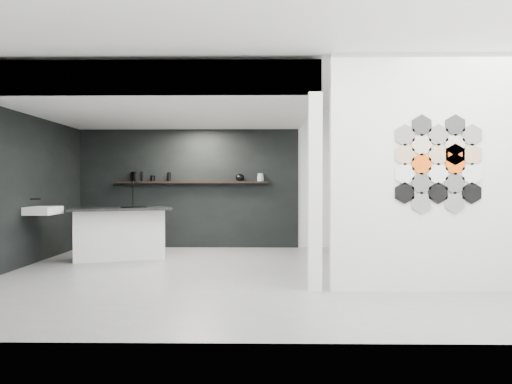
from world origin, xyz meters
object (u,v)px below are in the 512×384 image
object	(u,v)px
glass_bowl	(260,179)
utensil_cup	(153,178)
glass_vase	(260,177)
bottle_dark	(169,177)
kitchen_island	(119,233)
wall_basin	(43,211)
partition_panel	(433,173)
stockpot	(137,176)
kettle	(240,178)

from	to	relation	value
glass_bowl	utensil_cup	bearing A→B (deg)	180.00
glass_vase	bottle_dark	size ratio (longest dim) A/B	0.86
glass_vase	kitchen_island	bearing A→B (deg)	-147.85
wall_basin	bottle_dark	size ratio (longest dim) A/B	3.39
utensil_cup	kitchen_island	bearing A→B (deg)	-98.97
glass_vase	utensil_cup	size ratio (longest dim) A/B	1.34
bottle_dark	partition_panel	bearing A→B (deg)	-44.87
stockpot	glass_vase	bearing A→B (deg)	0.00
utensil_cup	wall_basin	bearing A→B (deg)	-121.41
kettle	glass_bowl	world-z (taller)	kettle
glass_vase	partition_panel	bearing A→B (deg)	-61.77
wall_basin	stockpot	size ratio (longest dim) A/B	2.62
kettle	glass_bowl	bearing A→B (deg)	5.61
wall_basin	kitchen_island	bearing A→B (deg)	29.45
partition_panel	stockpot	bearing A→B (deg)	139.47
wall_basin	kettle	size ratio (longest dim) A/B	3.56
stockpot	glass_bowl	distance (m)	2.45
wall_basin	kettle	bearing A→B (deg)	34.69
partition_panel	utensil_cup	distance (m)	5.71
wall_basin	utensil_cup	bearing A→B (deg)	58.59
partition_panel	wall_basin	world-z (taller)	partition_panel
kitchen_island	bottle_dark	xyz separation A→B (m)	(0.56, 1.49, 0.96)
glass_vase	stockpot	bearing A→B (deg)	180.00
kitchen_island	glass_bowl	distance (m)	2.94
partition_panel	glass_bowl	xyz separation A→B (m)	(-2.08, 3.87, -0.03)
kettle	glass_bowl	size ratio (longest dim) A/B	1.32
wall_basin	utensil_cup	distance (m)	2.48
glass_bowl	utensil_cup	size ratio (longest dim) A/B	1.12
wall_basin	bottle_dark	xyz separation A→B (m)	(1.58, 2.07, 0.56)
glass_bowl	glass_vase	distance (m)	0.03
bottle_dark	stockpot	bearing A→B (deg)	180.00
stockpot	kettle	distance (m)	2.04
glass_vase	bottle_dark	bearing A→B (deg)	180.00
wall_basin	bottle_dark	distance (m)	2.66
stockpot	utensil_cup	xyz separation A→B (m)	(0.32, 0.00, -0.04)
wall_basin	utensil_cup	size ratio (longest dim) A/B	5.27
kettle	glass_vase	distance (m)	0.41
kitchen_island	glass_vase	size ratio (longest dim) A/B	11.75
partition_panel	glass_bowl	size ratio (longest dim) A/B	21.90
partition_panel	glass_vase	world-z (taller)	partition_panel
wall_basin	kitchen_island	distance (m)	1.25
partition_panel	utensil_cup	world-z (taller)	partition_panel
glass_bowl	glass_vase	world-z (taller)	glass_vase
kettle	glass_vase	bearing A→B (deg)	5.61
kettle	bottle_dark	bearing A→B (deg)	-174.39
partition_panel	kettle	bearing A→B (deg)	122.70
kettle	bottle_dark	xyz separation A→B (m)	(-1.40, 0.00, 0.02)
kitchen_island	kettle	bearing A→B (deg)	18.11
kettle	utensil_cup	bearing A→B (deg)	-174.39
glass_bowl	partition_panel	bearing A→B (deg)	-61.77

